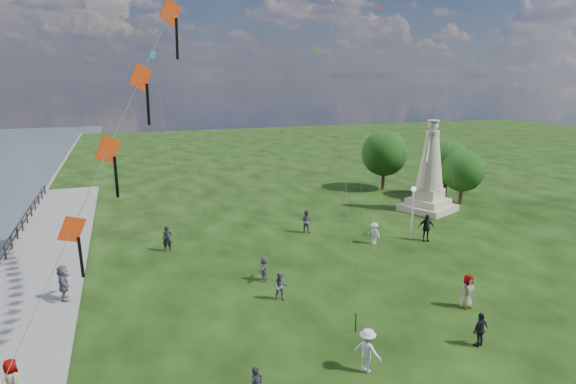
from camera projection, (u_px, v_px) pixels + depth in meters
name	position (u px, v px, depth m)	size (l,w,h in m)	color
statue	(430.00, 177.00, 40.71)	(5.04, 5.04, 7.75)	#C8B098
lamppost	(413.00, 201.00, 33.58)	(0.35, 0.35, 3.81)	silver
tree_row	(422.00, 160.00, 46.04)	(8.32, 11.55, 6.01)	#382314
person_1	(281.00, 287.00, 24.64)	(0.74, 0.46, 1.53)	#595960
person_2	(367.00, 350.00, 18.66)	(1.16, 0.60, 1.80)	silver
person_3	(480.00, 330.00, 20.45)	(0.90, 0.46, 1.54)	black
person_4	(467.00, 291.00, 23.85)	(0.85, 0.52, 1.74)	#595960
person_5	(64.00, 284.00, 24.49)	(1.75, 0.75, 1.88)	#595960
person_6	(167.00, 239.00, 31.60)	(0.63, 0.42, 1.74)	black
person_7	(306.00, 221.00, 35.47)	(0.85, 0.52, 1.74)	#595960
person_8	(374.00, 233.00, 33.03)	(0.98, 0.51, 1.52)	silver
person_9	(426.00, 228.00, 33.57)	(1.13, 0.58, 1.94)	black
person_10	(13.00, 384.00, 16.69)	(0.83, 0.51, 1.70)	#595960
person_11	(264.00, 269.00, 27.07)	(1.34, 0.58, 1.44)	#595960
red_kite_train	(168.00, 23.00, 17.81)	(10.99, 9.35, 21.16)	black
small_kites	(296.00, 18.00, 37.91)	(22.52, 12.90, 33.35)	teal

